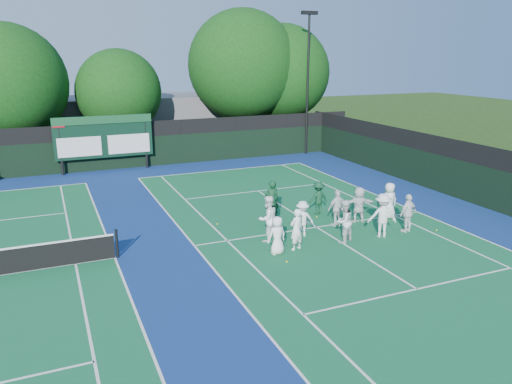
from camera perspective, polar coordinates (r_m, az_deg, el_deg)
name	(u,v)px	position (r m, az deg, el deg)	size (l,w,h in m)	color
ground	(329,235)	(20.99, 8.30, -4.87)	(120.00, 120.00, 0.00)	#1F3A0F
court_apron	(181,248)	(19.64, -8.52, -6.33)	(34.00, 32.00, 0.01)	navy
near_court	(317,227)	(21.79, 6.94, -4.01)	(11.05, 23.85, 0.01)	#125A31
back_fence	(120,148)	(33.52, -15.26, 4.86)	(34.00, 0.08, 3.00)	black
divider_fence_right	(476,177)	(26.94, 23.88, 1.54)	(0.08, 32.00, 3.00)	black
scoreboard	(104,137)	(32.86, -17.01, 6.00)	(6.00, 0.21, 3.55)	black
clubhouse	(155,120)	(41.90, -11.49, 8.03)	(18.00, 6.00, 4.00)	slate
light_pole_right	(308,67)	(37.04, 5.97, 13.99)	(1.20, 0.30, 10.12)	black
tree_b	(9,87)	(36.38, -26.38, 10.74)	(7.65, 7.65, 9.23)	black
tree_c	(121,94)	(36.75, -15.18, 10.78)	(5.87, 5.87, 7.63)	black
tree_d	(245,68)	(39.11, -1.32, 13.98)	(8.31, 8.31, 10.56)	black
tree_e	(283,75)	(40.45, 3.08, 13.20)	(7.50, 7.50, 9.56)	black
tennis_ball_0	(287,262)	(18.15, 3.53, -7.95)	(0.07, 0.07, 0.07)	yellow
tennis_ball_2	(436,230)	(22.55, 19.93, -4.12)	(0.07, 0.07, 0.07)	yellow
tennis_ball_3	(217,224)	(22.02, -4.45, -3.66)	(0.07, 0.07, 0.07)	yellow
tennis_ball_4	(317,217)	(23.06, 6.94, -2.84)	(0.07, 0.07, 0.07)	yellow
player_front_0	(277,235)	(18.62, 2.44, -4.99)	(0.72, 0.47, 1.47)	white
player_front_1	(296,229)	(19.05, 4.64, -4.29)	(0.60, 0.39, 1.63)	white
player_front_2	(344,221)	(20.01, 9.98, -3.31)	(0.85, 0.66, 1.75)	silver
player_front_3	(382,215)	(20.94, 14.25, -2.60)	(1.18, 0.68, 1.83)	silver
player_front_4	(408,213)	(21.81, 16.99, -2.33)	(0.97, 0.40, 1.65)	white
player_back_0	(268,219)	(19.85, 1.35, -3.05)	(0.91, 0.71, 1.87)	white
player_back_1	(302,219)	(20.49, 5.31, -3.06)	(0.97, 0.56, 1.50)	white
player_back_2	(337,208)	(21.84, 9.29, -1.84)	(0.95, 0.40, 1.62)	silver
player_back_3	(359,204)	(22.58, 11.67, -1.40)	(1.50, 0.48, 1.61)	silver
player_back_4	(389,201)	(23.36, 14.97, -0.97)	(0.81, 0.53, 1.67)	white
coach_left	(272,201)	(22.26, 1.80, -1.00)	(0.67, 0.44, 1.85)	#0F381D
coach_right	(318,198)	(23.37, 7.12, -0.68)	(1.01, 0.58, 1.56)	#103A22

